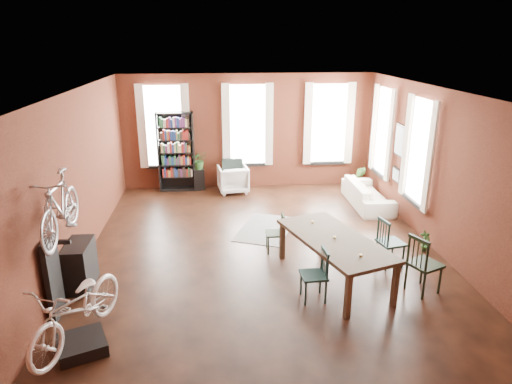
{
  "coord_description": "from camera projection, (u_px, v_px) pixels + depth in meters",
  "views": [
    {
      "loc": [
        -0.87,
        -8.16,
        4.11
      ],
      "look_at": [
        -0.1,
        0.6,
        1.13
      ],
      "focal_mm": 32.0,
      "sensor_mm": 36.0,
      "label": 1
    }
  ],
  "objects": [
    {
      "name": "room",
      "position": [
        274.0,
        143.0,
        9.01
      ],
      "size": [
        9.0,
        9.04,
        3.22
      ],
      "color": "black",
      "rests_on": "ground"
    },
    {
      "name": "dining_table",
      "position": [
        333.0,
        259.0,
        8.04
      ],
      "size": [
        1.78,
        2.59,
        0.81
      ],
      "primitive_type": "cube",
      "rotation": [
        0.0,
        0.0,
        0.33
      ],
      "color": "#4B3D2D",
      "rests_on": "ground"
    },
    {
      "name": "dining_chair_a",
      "position": [
        314.0,
        275.0,
        7.42
      ],
      "size": [
        0.43,
        0.43,
        0.89
      ],
      "primitive_type": "cube",
      "rotation": [
        0.0,
        0.0,
        -1.52
      ],
      "color": "#1C3D3C",
      "rests_on": "ground"
    },
    {
      "name": "dining_chair_b",
      "position": [
        275.0,
        233.0,
        9.13
      ],
      "size": [
        0.37,
        0.37,
        0.79
      ],
      "primitive_type": "cube",
      "rotation": [
        0.0,
        0.0,
        -1.56
      ],
      "color": "black",
      "rests_on": "ground"
    },
    {
      "name": "dining_chair_c",
      "position": [
        425.0,
        264.0,
        7.63
      ],
      "size": [
        0.63,
        0.63,
        1.03
      ],
      "primitive_type": "cube",
      "rotation": [
        0.0,
        0.0,
        1.99
      ],
      "color": "black",
      "rests_on": "ground"
    },
    {
      "name": "dining_chair_d",
      "position": [
        391.0,
        242.0,
        8.54
      ],
      "size": [
        0.52,
        0.52,
        0.94
      ],
      "primitive_type": "cube",
      "rotation": [
        0.0,
        0.0,
        1.78
      ],
      "color": "#193835",
      "rests_on": "ground"
    },
    {
      "name": "bookshelf",
      "position": [
        176.0,
        152.0,
        12.63
      ],
      "size": [
        1.0,
        0.32,
        2.2
      ],
      "primitive_type": "cube",
      "color": "black",
      "rests_on": "ground"
    },
    {
      "name": "white_armchair",
      "position": [
        233.0,
        178.0,
        12.68
      ],
      "size": [
        0.88,
        0.84,
        0.82
      ],
      "primitive_type": "imported",
      "rotation": [
        0.0,
        0.0,
        3.27
      ],
      "color": "silver",
      "rests_on": "ground"
    },
    {
      "name": "cream_sofa",
      "position": [
        368.0,
        190.0,
        11.66
      ],
      "size": [
        0.61,
        2.08,
        0.81
      ],
      "primitive_type": "imported",
      "rotation": [
        0.0,
        0.0,
        1.57
      ],
      "color": "beige",
      "rests_on": "ground"
    },
    {
      "name": "striped_rug",
      "position": [
        266.0,
        229.0,
        10.32
      ],
      "size": [
        1.61,
        1.98,
        0.01
      ],
      "primitive_type": "cube",
      "rotation": [
        0.0,
        0.0,
        -0.37
      ],
      "color": "black",
      "rests_on": "ground"
    },
    {
      "name": "bike_trainer",
      "position": [
        82.0,
        345.0,
        6.29
      ],
      "size": [
        0.81,
        0.81,
        0.18
      ],
      "primitive_type": "cube",
      "rotation": [
        0.0,
        0.0,
        0.39
      ],
      "color": "black",
      "rests_on": "ground"
    },
    {
      "name": "bike_wall_rack",
      "position": [
        53.0,
        279.0,
        6.9
      ],
      "size": [
        0.16,
        0.6,
        1.3
      ],
      "primitive_type": "cube",
      "color": "black",
      "rests_on": "ground"
    },
    {
      "name": "console_table",
      "position": [
        80.0,
        265.0,
        7.84
      ],
      "size": [
        0.4,
        0.8,
        0.8
      ],
      "primitive_type": "cube",
      "color": "black",
      "rests_on": "ground"
    },
    {
      "name": "plant_stand",
      "position": [
        199.0,
        179.0,
        12.93
      ],
      "size": [
        0.35,
        0.35,
        0.6
      ],
      "primitive_type": "cube",
      "rotation": [
        0.0,
        0.0,
        0.17
      ],
      "color": "black",
      "rests_on": "ground"
    },
    {
      "name": "plant_by_sofa",
      "position": [
        358.0,
        185.0,
        12.87
      ],
      "size": [
        0.6,
        0.8,
        0.32
      ],
      "primitive_type": "imported",
      "rotation": [
        0.0,
        0.0,
        -0.32
      ],
      "color": "#335D25",
      "rests_on": "ground"
    },
    {
      "name": "plant_small",
      "position": [
        424.0,
        248.0,
        9.22
      ],
      "size": [
        0.33,
        0.48,
        0.16
      ],
      "primitive_type": "imported",
      "rotation": [
        0.0,
        0.0,
        0.23
      ],
      "color": "#2A5C24",
      "rests_on": "ground"
    },
    {
      "name": "bicycle_floor",
      "position": [
        73.0,
        279.0,
        5.95
      ],
      "size": [
        0.97,
        1.16,
        1.89
      ],
      "primitive_type": "imported",
      "rotation": [
        0.0,
        0.0,
        -0.36
      ],
      "color": "silver",
      "rests_on": "bike_trainer"
    },
    {
      "name": "bicycle_hung",
      "position": [
        56.0,
        185.0,
        6.45
      ],
      "size": [
        0.47,
        1.0,
        1.66
      ],
      "primitive_type": "imported",
      "color": "#A5A8AD",
      "rests_on": "bike_wall_rack"
    },
    {
      "name": "plant_on_stand",
      "position": [
        199.0,
        162.0,
        12.76
      ],
      "size": [
        0.53,
        0.58,
        0.41
      ],
      "primitive_type": "imported",
      "rotation": [
        0.0,
        0.0,
        0.13
      ],
      "color": "#2A5622",
      "rests_on": "plant_stand"
    }
  ]
}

